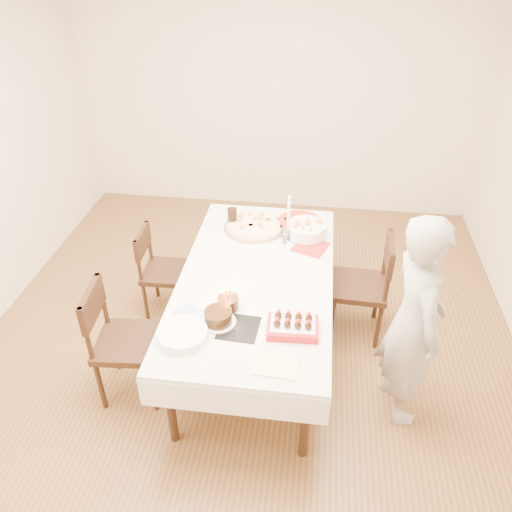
# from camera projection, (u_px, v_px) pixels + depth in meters

# --- Properties ---
(floor) EXTENTS (5.00, 5.00, 0.00)m
(floor) POSITION_uv_depth(u_px,v_px,m) (247.00, 345.00, 4.20)
(floor) COLOR brown
(floor) RESTS_ON ground
(wall_back) EXTENTS (4.50, 0.04, 2.70)m
(wall_back) POSITION_uv_depth(u_px,v_px,m) (279.00, 95.00, 5.48)
(wall_back) COLOR beige
(wall_back) RESTS_ON floor
(dining_table) EXTENTS (1.41, 2.27, 0.75)m
(dining_table) POSITION_uv_depth(u_px,v_px,m) (256.00, 314.00, 3.96)
(dining_table) COLOR silver
(dining_table) RESTS_ON floor
(chair_right_savory) EXTENTS (0.50, 0.50, 0.94)m
(chair_right_savory) POSITION_uv_depth(u_px,v_px,m) (358.00, 286.00, 4.10)
(chair_right_savory) COLOR #311B10
(chair_right_savory) RESTS_ON floor
(chair_left_savory) EXTENTS (0.44, 0.44, 0.84)m
(chair_left_savory) POSITION_uv_depth(u_px,v_px,m) (167.00, 272.00, 4.36)
(chair_left_savory) COLOR #311B10
(chair_left_savory) RESTS_ON floor
(chair_left_dessert) EXTENTS (0.53, 0.53, 0.95)m
(chair_left_dessert) POSITION_uv_depth(u_px,v_px,m) (129.00, 342.00, 3.56)
(chair_left_dessert) COLOR #311B10
(chair_left_dessert) RESTS_ON floor
(person) EXTENTS (0.51, 0.66, 1.60)m
(person) POSITION_uv_depth(u_px,v_px,m) (413.00, 322.00, 3.26)
(person) COLOR #B6B1AC
(person) RESTS_ON floor
(pizza_white) EXTENTS (0.62, 0.62, 0.04)m
(pizza_white) POSITION_uv_depth(u_px,v_px,m) (255.00, 226.00, 4.31)
(pizza_white) COLOR beige
(pizza_white) RESTS_ON dining_table
(pizza_pepperoni) EXTENTS (0.57, 0.57, 0.04)m
(pizza_pepperoni) POSITION_uv_depth(u_px,v_px,m) (300.00, 222.00, 4.36)
(pizza_pepperoni) COLOR red
(pizza_pepperoni) RESTS_ON dining_table
(red_placemat) EXTENTS (0.34, 0.34, 0.01)m
(red_placemat) POSITION_uv_depth(u_px,v_px,m) (311.00, 247.00, 4.08)
(red_placemat) COLOR #B21E1E
(red_placemat) RESTS_ON dining_table
(pasta_bowl) EXTENTS (0.39, 0.39, 0.10)m
(pasta_bowl) POSITION_uv_depth(u_px,v_px,m) (307.00, 230.00, 4.19)
(pasta_bowl) COLOR white
(pasta_bowl) RESTS_ON dining_table
(taper_candle) EXTENTS (0.10, 0.10, 0.41)m
(taper_candle) POSITION_uv_depth(u_px,v_px,m) (288.00, 217.00, 4.08)
(taper_candle) COLOR white
(taper_candle) RESTS_ON dining_table
(shaker_pair) EXTENTS (0.10, 0.10, 0.10)m
(shaker_pair) POSITION_uv_depth(u_px,v_px,m) (285.00, 238.00, 4.10)
(shaker_pair) COLOR white
(shaker_pair) RESTS_ON dining_table
(cola_glass) EXTENTS (0.11, 0.11, 0.15)m
(cola_glass) POSITION_uv_depth(u_px,v_px,m) (232.00, 217.00, 4.34)
(cola_glass) COLOR black
(cola_glass) RESTS_ON dining_table
(layer_cake) EXTENTS (0.30, 0.30, 0.10)m
(layer_cake) POSITION_uv_depth(u_px,v_px,m) (218.00, 317.00, 3.30)
(layer_cake) COLOR black
(layer_cake) RESTS_ON dining_table
(cake_board) EXTENTS (0.28, 0.28, 0.01)m
(cake_board) POSITION_uv_depth(u_px,v_px,m) (239.00, 328.00, 3.28)
(cake_board) COLOR black
(cake_board) RESTS_ON dining_table
(birthday_cake) EXTENTS (0.17, 0.17, 0.15)m
(birthday_cake) POSITION_uv_depth(u_px,v_px,m) (228.00, 299.00, 3.40)
(birthday_cake) COLOR #3C1A10
(birthday_cake) RESTS_ON dining_table
(strawberry_box) EXTENTS (0.34, 0.24, 0.08)m
(strawberry_box) POSITION_uv_depth(u_px,v_px,m) (293.00, 327.00, 3.24)
(strawberry_box) COLOR #A51217
(strawberry_box) RESTS_ON dining_table
(box_lid) EXTENTS (0.28, 0.20, 0.02)m
(box_lid) POSITION_uv_depth(u_px,v_px,m) (275.00, 367.00, 3.00)
(box_lid) COLOR beige
(box_lid) RESTS_ON dining_table
(plate_stack) EXTENTS (0.34, 0.34, 0.07)m
(plate_stack) POSITION_uv_depth(u_px,v_px,m) (183.00, 334.00, 3.19)
(plate_stack) COLOR white
(plate_stack) RESTS_ON dining_table
(china_plate) EXTENTS (0.27, 0.27, 0.01)m
(china_plate) POSITION_uv_depth(u_px,v_px,m) (187.00, 315.00, 3.38)
(china_plate) COLOR white
(china_plate) RESTS_ON dining_table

